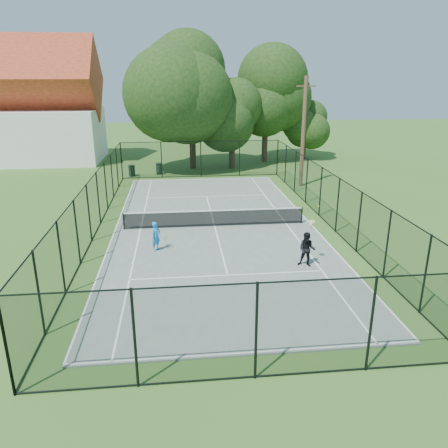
{
  "coord_description": "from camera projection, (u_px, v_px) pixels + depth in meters",
  "views": [
    {
      "loc": [
        -1.98,
        -23.1,
        8.09
      ],
      "look_at": [
        0.2,
        -3.0,
        1.2
      ],
      "focal_mm": 35.0,
      "sensor_mm": 36.0,
      "label": 1
    }
  ],
  "objects": [
    {
      "name": "player_blue",
      "position": [
        156.0,
        236.0,
        20.92
      ],
      "size": [
        0.89,
        0.62,
        1.44
      ],
      "color": "#1880D2",
      "rests_on": "tennis_court"
    },
    {
      "name": "ground",
      "position": [
        215.0,
        227.0,
        24.54
      ],
      "size": [
        120.0,
        120.0,
        0.0
      ],
      "primitive_type": "plane",
      "color": "#396322"
    },
    {
      "name": "tennis_court",
      "position": [
        215.0,
        227.0,
        24.53
      ],
      "size": [
        11.0,
        24.0,
        0.06
      ],
      "primitive_type": "cube",
      "color": "slate",
      "rests_on": "ground"
    },
    {
      "name": "fence",
      "position": [
        214.0,
        202.0,
        24.06
      ],
      "size": [
        13.1,
        26.1,
        3.0
      ],
      "color": "black",
      "rests_on": "ground"
    },
    {
      "name": "tree_near_mid",
      "position": [
        232.0,
        119.0,
        38.9
      ],
      "size": [
        5.49,
        5.49,
        7.18
      ],
      "color": "#332114",
      "rests_on": "ground"
    },
    {
      "name": "tree_near_right",
      "position": [
        266.0,
        99.0,
        41.39
      ],
      "size": [
        6.8,
        6.8,
        9.39
      ],
      "color": "#332114",
      "rests_on": "ground"
    },
    {
      "name": "tennis_net",
      "position": [
        215.0,
        217.0,
        24.36
      ],
      "size": [
        10.08,
        0.08,
        0.95
      ],
      "color": "black",
      "rests_on": "tennis_court"
    },
    {
      "name": "trash_bin_right",
      "position": [
        159.0,
        169.0,
        37.62
      ],
      "size": [
        0.58,
        0.58,
        0.97
      ],
      "color": "black",
      "rests_on": "ground"
    },
    {
      "name": "tree_far_right",
      "position": [
        304.0,
        126.0,
        43.75
      ],
      "size": [
        4.01,
        4.01,
        5.3
      ],
      "color": "#332114",
      "rests_on": "ground"
    },
    {
      "name": "utility_pole",
      "position": [
        303.0,
        132.0,
        32.45
      ],
      "size": [
        1.4,
        0.3,
        8.11
      ],
      "color": "#4C3823",
      "rests_on": "ground"
    },
    {
      "name": "tree_near_left",
      "position": [
        191.0,
        93.0,
        38.09
      ],
      "size": [
        8.24,
        8.24,
        10.75
      ],
      "color": "#332114",
      "rests_on": "ground"
    },
    {
      "name": "building",
      "position": [
        18.0,
        110.0,
        41.92
      ],
      "size": [
        15.3,
        8.15,
        11.87
      ],
      "color": "silver",
      "rests_on": "ground"
    },
    {
      "name": "trash_bin_left",
      "position": [
        132.0,
        171.0,
        36.89
      ],
      "size": [
        0.58,
        0.58,
        0.94
      ],
      "color": "black",
      "rests_on": "ground"
    },
    {
      "name": "player_black",
      "position": [
        307.0,
        249.0,
        19.17
      ],
      "size": [
        1.1,
        1.08,
        2.6
      ],
      "color": "black",
      "rests_on": "tennis_court"
    }
  ]
}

